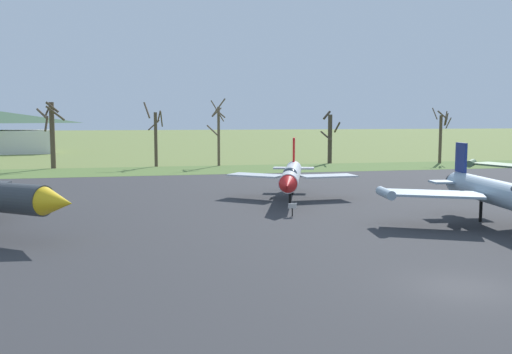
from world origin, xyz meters
name	(u,v)px	position (x,y,z in m)	size (l,w,h in m)	color
ground_plane	(463,289)	(0.00, 0.00, 0.00)	(600.00, 600.00, 0.00)	olive
asphalt_apron	(318,215)	(0.00, 17.03, 0.03)	(73.57, 56.77, 0.05)	#333335
grass_verge_strip	(230,170)	(0.00, 51.42, 0.03)	(133.57, 12.00, 0.06)	#546F33
jet_fighter_front_right	(507,195)	(8.48, 9.09, 2.16)	(13.31, 15.46, 4.86)	#8EA3B2
jet_fighter_rear_left	(291,175)	(0.09, 23.96, 2.01)	(10.10, 13.67, 4.76)	silver
info_placard_rear_left	(292,208)	(-1.94, 16.61, 0.59)	(0.58, 0.26, 0.94)	black
bare_tree_far_left	(52,131)	(-22.08, 57.86, 4.83)	(3.61, 2.84, 8.61)	brown
bare_tree_left_of_center	(155,135)	(-8.99, 57.91, 4.30)	(2.55, 2.53, 8.63)	brown
bare_tree_center	(218,131)	(-0.64, 57.08, 4.74)	(2.72, 2.72, 9.21)	brown
bare_tree_right_of_center	(330,137)	(15.79, 58.43, 3.81)	(2.66, 2.52, 7.57)	#42382D
bare_tree_far_right	(441,135)	(31.21, 54.71, 4.06)	(2.54, 2.50, 7.99)	brown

